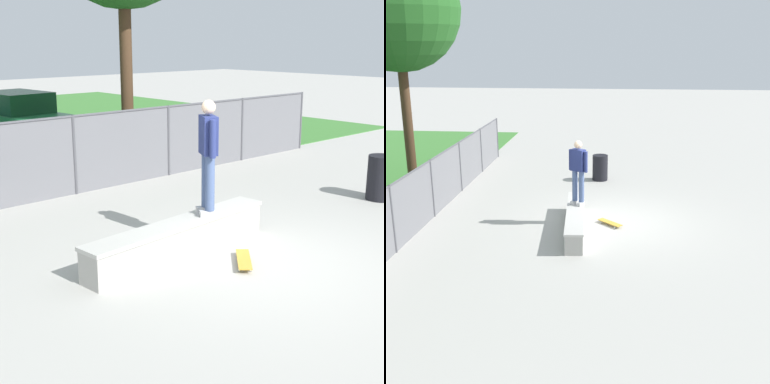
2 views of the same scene
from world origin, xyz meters
The scene contains 7 objects.
ground_plane centered at (0.00, 0.00, 0.00)m, with size 80.00×80.00×0.00m, color #ADAAA3.
concrete_ledge centered at (-0.72, 1.05, 0.28)m, with size 3.58×0.73×0.55m.
skateboarder centered at (-0.16, 1.02, 1.56)m, with size 0.41×0.54×1.82m.
skateboard centered at (-0.27, 0.11, 0.07)m, with size 0.70×0.72×0.09m.
chainlink_fence centered at (0.00, 5.29, 0.94)m, with size 15.88×0.07×1.72m.
tree_near_right centered at (2.67, 7.00, 5.93)m, with size 3.98×3.98×7.95m.
trash_bin centered at (4.46, 0.61, 0.47)m, with size 0.56×0.56×0.94m, color black.
Camera 2 is at (-13.68, -0.16, 5.03)m, focal length 47.48 mm.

